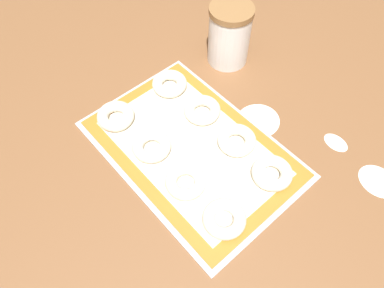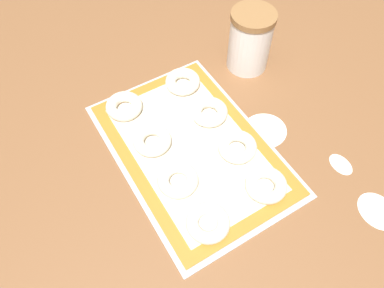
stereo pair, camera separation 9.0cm
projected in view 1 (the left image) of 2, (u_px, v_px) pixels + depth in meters
name	position (u px, v px, depth m)	size (l,w,h in m)	color
ground_plane	(194.00, 146.00, 0.94)	(2.80, 2.80, 0.00)	brown
baking_tray	(192.00, 149.00, 0.93)	(0.52, 0.35, 0.01)	#B2B5BA
baking_mat	(192.00, 148.00, 0.92)	(0.50, 0.33, 0.00)	orange
bagel_front_far_left	(116.00, 116.00, 0.96)	(0.10, 0.10, 0.03)	silver
bagel_front_mid_left	(152.00, 146.00, 0.90)	(0.10, 0.10, 0.03)	silver
bagel_front_mid_right	(186.00, 181.00, 0.85)	(0.10, 0.10, 0.03)	silver
bagel_front_far_right	(224.00, 219.00, 0.80)	(0.10, 0.10, 0.03)	silver
bagel_back_far_left	(170.00, 84.00, 1.02)	(0.10, 0.10, 0.03)	silver
bagel_back_mid_left	(202.00, 110.00, 0.97)	(0.10, 0.10, 0.03)	silver
bagel_back_mid_right	(237.00, 140.00, 0.91)	(0.10, 0.10, 0.03)	silver
bagel_back_far_right	(272.00, 173.00, 0.86)	(0.10, 0.10, 0.03)	silver
flour_canister	(229.00, 35.00, 1.04)	(0.12, 0.12, 0.17)	white
flour_patch_near	(258.00, 120.00, 0.98)	(0.11, 0.12, 0.00)	white
flour_patch_far	(379.00, 181.00, 0.88)	(0.10, 0.08, 0.00)	white
flour_patch_side	(336.00, 142.00, 0.94)	(0.06, 0.04, 0.00)	white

